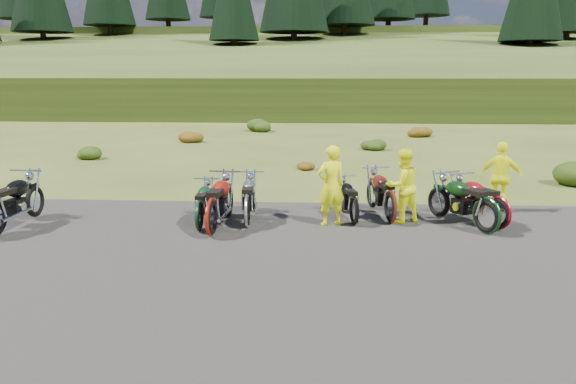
{
  "coord_description": "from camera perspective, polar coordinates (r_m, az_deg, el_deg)",
  "views": [
    {
      "loc": [
        0.19,
        -10.44,
        3.43
      ],
      "look_at": [
        -0.51,
        1.58,
        0.83
      ],
      "focal_mm": 35.0,
      "sensor_mm": 36.0,
      "label": 1
    }
  ],
  "objects": [
    {
      "name": "person_middle",
      "position": [
        12.55,
        4.39,
        0.54
      ],
      "size": [
        0.78,
        0.65,
        1.81
      ],
      "primitive_type": "imported",
      "rotation": [
        0.0,
        0.0,
        3.53
      ],
      "color": "#DFE70C",
      "rests_on": "ground"
    },
    {
      "name": "motorcycle_1",
      "position": [
        11.99,
        -7.74,
        -4.56
      ],
      "size": [
        0.91,
        2.34,
        1.2
      ],
      "primitive_type": null,
      "rotation": [
        0.0,
        0.0,
        1.51
      ],
      "color": "maroon",
      "rests_on": "ground"
    },
    {
      "name": "motorcycle_2",
      "position": [
        12.39,
        -8.95,
        -4.05
      ],
      "size": [
        0.7,
        1.92,
        0.99
      ],
      "primitive_type": null,
      "rotation": [
        0.0,
        0.0,
        1.6
      ],
      "color": "#0E3219",
      "rests_on": "ground"
    },
    {
      "name": "shrub_5",
      "position": [
        25.24,
        8.6,
        4.93
      ],
      "size": [
        1.03,
        1.03,
        0.61
      ],
      "primitive_type": "ellipsoid",
      "color": "#1E340D",
      "rests_on": "ground"
    },
    {
      "name": "shrub_6",
      "position": [
        30.83,
        13.13,
        6.19
      ],
      "size": [
        1.3,
        1.3,
        0.77
      ],
      "primitive_type": "ellipsoid",
      "color": "#66310C",
      "rests_on": "ground"
    },
    {
      "name": "motorcycle_6",
      "position": [
        13.23,
        20.47,
        -3.64
      ],
      "size": [
        1.58,
        2.15,
        1.09
      ],
      "primitive_type": null,
      "rotation": [
        0.0,
        0.0,
        2.06
      ],
      "color": "maroon",
      "rests_on": "ground"
    },
    {
      "name": "shrub_3",
      "position": [
        32.66,
        -2.83,
        6.95
      ],
      "size": [
        1.56,
        1.56,
        0.92
      ],
      "primitive_type": "ellipsoid",
      "color": "#1E340D",
      "rests_on": "ground"
    },
    {
      "name": "motorcycle_5",
      "position": [
        12.8,
        6.72,
        -3.45
      ],
      "size": [
        0.98,
        1.95,
        0.97
      ],
      "primitive_type": null,
      "rotation": [
        0.0,
        0.0,
        1.77
      ],
      "color": "black",
      "rests_on": "ground"
    },
    {
      "name": "motorcycle_4",
      "position": [
        13.07,
        10.32,
        -3.24
      ],
      "size": [
        1.15,
        2.27,
        1.13
      ],
      "primitive_type": null,
      "rotation": [
        0.0,
        0.0,
        1.78
      ],
      "color": "#53180D",
      "rests_on": "ground"
    },
    {
      "name": "person_right_a",
      "position": [
        13.04,
        11.53,
        0.51
      ],
      "size": [
        1.02,
        0.94,
        1.7
      ],
      "primitive_type": "imported",
      "rotation": [
        0.0,
        0.0,
        3.6
      ],
      "color": "#DFE70C",
      "rests_on": "ground"
    },
    {
      "name": "hill_plateau",
      "position": [
        120.49,
        3.3,
        10.52
      ],
      "size": [
        300.0,
        90.0,
        9.17
      ],
      "primitive_type": "cube",
      "color": "#2A3913",
      "rests_on": "ground"
    },
    {
      "name": "person_right_b",
      "position": [
        14.69,
        20.81,
        1.33
      ],
      "size": [
        1.1,
        0.74,
        1.73
      ],
      "primitive_type": "imported",
      "rotation": [
        0.0,
        0.0,
        2.8
      ],
      "color": "#DFE70C",
      "rests_on": "ground"
    },
    {
      "name": "hill_slope",
      "position": [
        60.53,
        3.19,
        8.91
      ],
      "size": [
        300.0,
        45.97,
        9.37
      ],
      "primitive_type": null,
      "rotation": [
        0.14,
        0.0,
        0.0
      ],
      "color": "#2A3913",
      "rests_on": "ground"
    },
    {
      "name": "shrub_1",
      "position": [
        23.84,
        -19.67,
        3.94
      ],
      "size": [
        1.03,
        1.03,
        0.61
      ],
      "primitive_type": "ellipsoid",
      "color": "#1E340D",
      "rests_on": "ground"
    },
    {
      "name": "ground",
      "position": [
        10.99,
        2.21,
        -6.02
      ],
      "size": [
        300.0,
        300.0,
        0.0
      ],
      "primitive_type": "plane",
      "color": "#3C4617",
      "rests_on": "ground"
    },
    {
      "name": "shrub_4",
      "position": [
        19.9,
        1.61,
        2.91
      ],
      "size": [
        0.77,
        0.77,
        0.45
      ],
      "primitive_type": "ellipsoid",
      "color": "#66310C",
      "rests_on": "ground"
    },
    {
      "name": "gravel_pad",
      "position": [
        9.11,
        1.95,
        -9.95
      ],
      "size": [
        20.0,
        12.0,
        0.04
      ],
      "primitive_type": "cube",
      "color": "black",
      "rests_on": "ground"
    },
    {
      "name": "motorcycle_3",
      "position": [
        12.59,
        -4.17,
        -3.67
      ],
      "size": [
        0.81,
        2.11,
        1.09
      ],
      "primitive_type": null,
      "rotation": [
        0.0,
        0.0,
        1.63
      ],
      "color": "#AFAFB4",
      "rests_on": "ground"
    },
    {
      "name": "shrub_2",
      "position": [
        27.95,
        -9.94,
        5.74
      ],
      "size": [
        1.3,
        1.3,
        0.77
      ],
      "primitive_type": "ellipsoid",
      "color": "#66310C",
      "rests_on": "ground"
    },
    {
      "name": "motorcycle_7",
      "position": [
        12.75,
        19.39,
        -4.13
      ],
      "size": [
        1.76,
        2.32,
        1.18
      ],
      "primitive_type": null,
      "rotation": [
        0.0,
        0.0,
        2.09
      ],
      "color": "black",
      "rests_on": "ground"
    }
  ]
}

